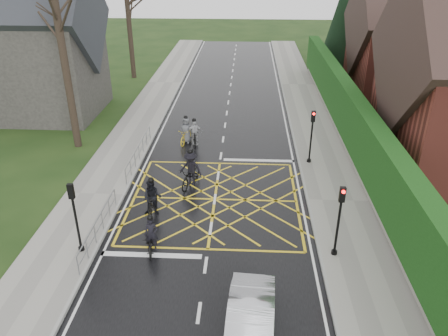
# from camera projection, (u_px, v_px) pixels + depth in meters

# --- Properties ---
(ground) EXTENTS (120.00, 120.00, 0.00)m
(ground) POSITION_uv_depth(u_px,v_px,m) (215.00, 199.00, 21.54)
(ground) COLOR black
(ground) RESTS_ON ground
(road) EXTENTS (9.00, 80.00, 0.01)m
(road) POSITION_uv_depth(u_px,v_px,m) (215.00, 199.00, 21.54)
(road) COLOR black
(road) RESTS_ON ground
(sidewalk_right) EXTENTS (3.00, 80.00, 0.15)m
(sidewalk_right) POSITION_uv_depth(u_px,v_px,m) (338.00, 201.00, 21.22)
(sidewalk_right) COLOR gray
(sidewalk_right) RESTS_ON ground
(sidewalk_left) EXTENTS (3.00, 80.00, 0.15)m
(sidewalk_left) POSITION_uv_depth(u_px,v_px,m) (95.00, 195.00, 21.79)
(sidewalk_left) COLOR gray
(sidewalk_left) RESTS_ON ground
(stone_wall) EXTENTS (0.50, 38.00, 0.70)m
(stone_wall) POSITION_uv_depth(u_px,v_px,m) (350.00, 147.00, 26.35)
(stone_wall) COLOR slate
(stone_wall) RESTS_ON ground
(hedge) EXTENTS (0.90, 38.00, 2.80)m
(hedge) POSITION_uv_depth(u_px,v_px,m) (354.00, 119.00, 25.56)
(hedge) COLOR #12360E
(hedge) RESTS_ON stone_wall
(house_far) EXTENTS (9.80, 8.80, 10.30)m
(house_far) POSITION_uv_depth(u_px,v_px,m) (414.00, 41.00, 34.88)
(house_far) COLOR maroon
(house_far) RESTS_ON ground
(conifer) EXTENTS (4.60, 4.60, 10.00)m
(conifer) POSITION_uv_depth(u_px,v_px,m) (345.00, 18.00, 41.90)
(conifer) COLOR black
(conifer) RESTS_ON ground
(church) EXTENTS (8.80, 7.80, 11.00)m
(church) POSITION_uv_depth(u_px,v_px,m) (34.00, 46.00, 30.63)
(church) COLOR #2D2B28
(church) RESTS_ON ground
(tree_near) EXTENTS (9.24, 9.24, 11.44)m
(tree_near) POSITION_uv_depth(u_px,v_px,m) (56.00, 13.00, 23.72)
(tree_near) COLOR black
(tree_near) RESTS_ON ground
(railing_south) EXTENTS (0.05, 5.04, 1.03)m
(railing_south) POSITION_uv_depth(u_px,v_px,m) (98.00, 223.00, 18.29)
(railing_south) COLOR slate
(railing_south) RESTS_ON ground
(railing_north) EXTENTS (0.05, 6.04, 1.03)m
(railing_north) POSITION_uv_depth(u_px,v_px,m) (139.00, 149.00, 24.96)
(railing_north) COLOR slate
(railing_north) RESTS_ON ground
(traffic_light_ne) EXTENTS (0.24, 0.31, 3.21)m
(traffic_light_ne) POSITION_uv_depth(u_px,v_px,m) (311.00, 137.00, 24.28)
(traffic_light_ne) COLOR black
(traffic_light_ne) RESTS_ON ground
(traffic_light_se) EXTENTS (0.24, 0.31, 3.21)m
(traffic_light_se) POSITION_uv_depth(u_px,v_px,m) (338.00, 222.00, 16.80)
(traffic_light_se) COLOR black
(traffic_light_se) RESTS_ON ground
(traffic_light_sw) EXTENTS (0.24, 0.31, 3.21)m
(traffic_light_sw) POSITION_uv_depth(u_px,v_px,m) (76.00, 219.00, 17.03)
(traffic_light_sw) COLOR black
(traffic_light_sw) RESTS_ON ground
(cyclist_rear) EXTENTS (0.82, 1.77, 1.66)m
(cyclist_rear) POSITION_uv_depth(u_px,v_px,m) (151.00, 239.00, 17.69)
(cyclist_rear) COLOR black
(cyclist_rear) RESTS_ON ground
(cyclist_back) EXTENTS (0.87, 1.94, 1.94)m
(cyclist_back) POSITION_uv_depth(u_px,v_px,m) (152.00, 201.00, 19.98)
(cyclist_back) COLOR black
(cyclist_back) RESTS_ON ground
(cyclist_mid) EXTENTS (1.36, 2.23, 2.04)m
(cyclist_mid) POSITION_uv_depth(u_px,v_px,m) (191.00, 172.00, 22.51)
(cyclist_mid) COLOR black
(cyclist_mid) RESTS_ON ground
(cyclist_front) EXTENTS (1.00, 1.81, 1.76)m
(cyclist_front) POSITION_uv_depth(u_px,v_px,m) (194.00, 135.00, 27.16)
(cyclist_front) COLOR black
(cyclist_front) RESTS_ON ground
(cyclist_lead) EXTENTS (1.03, 1.95, 1.80)m
(cyclist_lead) POSITION_uv_depth(u_px,v_px,m) (186.00, 133.00, 27.49)
(cyclist_lead) COLOR #B79916
(cyclist_lead) RESTS_ON ground
(car) EXTENTS (1.72, 4.27, 1.38)m
(car) POSITION_uv_depth(u_px,v_px,m) (250.00, 325.00, 13.51)
(car) COLOR #BBBCC3
(car) RESTS_ON ground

